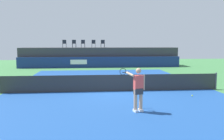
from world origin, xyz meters
name	(u,v)px	position (x,y,z in m)	size (l,w,h in m)	color
ground_plane	(108,83)	(0.00, 3.00, 0.00)	(48.00, 48.00, 0.00)	#3D7A42
court_inner	(112,91)	(0.00, 0.00, 0.00)	(12.00, 22.00, 0.00)	#1C478C
sponsor_wall	(100,62)	(-0.01, 13.50, 0.60)	(18.00, 0.22, 1.20)	navy
spectator_platform	(100,57)	(0.00, 15.30, 1.10)	(18.00, 2.80, 2.20)	#38383D
spectator_chair_far_left	(64,43)	(-4.05, 15.26, 2.69)	(0.47, 0.47, 0.89)	#1E232D
spectator_chair_left	(74,43)	(-2.93, 15.17, 2.69)	(0.45, 0.45, 0.89)	#1E232D
spectator_chair_center	(83,43)	(-1.91, 15.13, 2.69)	(0.47, 0.47, 0.89)	#1E232D
spectator_chair_right	(94,43)	(-0.68, 15.44, 2.69)	(0.45, 0.45, 0.89)	#1E232D
spectator_chair_far_right	(103,43)	(0.38, 15.28, 2.69)	(0.44, 0.44, 0.89)	#1E232D
tennis_net	(112,83)	(0.00, 0.00, 0.47)	(12.40, 0.02, 0.95)	#2D2D2D
net_post_far	(216,81)	(6.20, 0.00, 0.50)	(0.10, 0.10, 1.00)	#4C4C51
tennis_player	(138,88)	(0.62, -4.28, 0.96)	(0.92, 1.10, 1.77)	white
tennis_ball	(192,96)	(4.00, -1.75, 0.04)	(0.07, 0.07, 0.07)	#D8EA33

